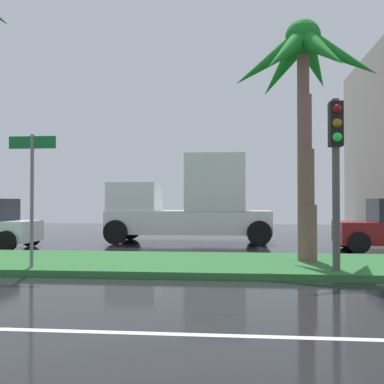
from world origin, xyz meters
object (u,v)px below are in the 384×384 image
traffic_signal_median_right (336,152)px  box_truck_lead (192,203)px  street_name_sign (32,182)px  palm_tree_centre_left (303,73)px

traffic_signal_median_right → box_truck_lead: traffic_signal_median_right is taller
traffic_signal_median_right → box_truck_lead: bearing=115.5°
traffic_signal_median_right → street_name_sign: size_ratio=1.23×
traffic_signal_median_right → street_name_sign: bearing=-179.0°
box_truck_lead → palm_tree_centre_left: bearing=118.4°
box_truck_lead → street_name_sign: bearing=71.8°
traffic_signal_median_right → street_name_sign: 6.77m
traffic_signal_median_right → palm_tree_centre_left: bearing=104.2°
palm_tree_centre_left → box_truck_lead: palm_tree_centre_left is taller
street_name_sign → box_truck_lead: box_truck_lead is taller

